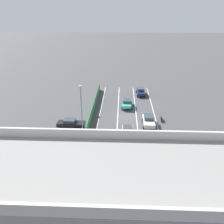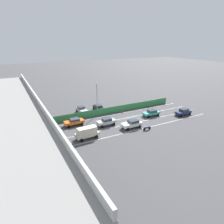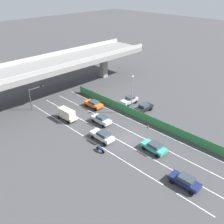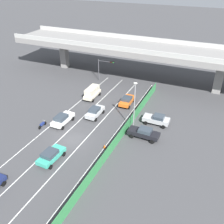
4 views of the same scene
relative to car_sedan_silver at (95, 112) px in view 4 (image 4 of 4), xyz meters
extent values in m
plane|color=#424244|center=(-0.01, -7.44, -0.92)|extent=(300.00, 300.00, 0.00)
cube|color=silver|center=(-5.28, -4.38, -0.92)|extent=(0.14, 42.11, 0.01)
cube|color=silver|center=(-1.77, -4.38, -0.92)|extent=(0.14, 42.11, 0.01)
cube|color=silver|center=(1.74, -4.38, -0.92)|extent=(0.14, 42.11, 0.01)
cube|color=silver|center=(5.26, -4.38, -0.92)|extent=(0.14, 42.11, 0.01)
cube|color=gray|center=(-0.01, 18.67, 6.06)|extent=(57.00, 10.17, 1.19)
cube|color=#B2B2AD|center=(-0.01, 13.79, 7.11)|extent=(57.00, 0.30, 0.90)
cube|color=#B2B2AD|center=(-0.01, 23.56, 7.11)|extent=(57.00, 0.30, 0.90)
cube|color=gray|center=(-18.25, 18.67, 2.27)|extent=(1.62, 1.62, 6.39)
cube|color=gray|center=(18.23, 18.67, 2.27)|extent=(1.62, 1.62, 6.39)
cube|color=#338447|center=(6.59, -4.38, -0.10)|extent=(0.06, 38.11, 1.66)
cylinder|color=#4C514C|center=(6.59, -10.74, -0.10)|extent=(0.10, 0.10, 1.66)
cylinder|color=#4C514C|center=(6.59, 1.97, -0.10)|extent=(0.10, 0.10, 1.66)
cylinder|color=#4C514C|center=(6.59, 14.67, -0.10)|extent=(0.10, 0.10, 1.66)
cube|color=#B7BABC|center=(0.00, 0.04, -0.10)|extent=(1.72, 4.25, 0.68)
cube|color=#333D47|center=(0.00, -0.13, 0.50)|extent=(1.51, 1.87, 0.52)
cylinder|color=black|center=(-0.85, 1.48, -0.60)|extent=(0.22, 0.64, 0.64)
cylinder|color=black|center=(0.86, 1.48, -0.60)|extent=(0.22, 0.64, 0.64)
cylinder|color=black|center=(-0.86, -1.40, -0.60)|extent=(0.22, 0.64, 0.64)
cylinder|color=black|center=(0.85, -1.41, -0.60)|extent=(0.22, 0.64, 0.64)
cube|color=orange|center=(3.49, 6.27, -0.14)|extent=(1.93, 4.42, 0.61)
cube|color=#333D47|center=(3.50, 6.08, 0.40)|extent=(1.65, 2.03, 0.47)
cylinder|color=black|center=(2.54, 7.73, -0.60)|extent=(0.24, 0.65, 0.64)
cylinder|color=black|center=(4.35, 7.79, -0.60)|extent=(0.24, 0.65, 0.64)
cylinder|color=black|center=(2.63, 4.76, -0.60)|extent=(0.24, 0.65, 0.64)
cylinder|color=black|center=(4.44, 4.82, -0.60)|extent=(0.24, 0.65, 0.64)
cube|color=teal|center=(-0.03, -12.48, -0.16)|extent=(2.02, 4.29, 0.57)
cube|color=#333D47|center=(-0.04, -12.73, 0.39)|extent=(1.71, 2.07, 0.54)
cylinder|color=black|center=(-0.89, -11.01, -0.60)|extent=(0.25, 0.65, 0.64)
cylinder|color=black|center=(0.95, -11.09, -0.60)|extent=(0.25, 0.65, 0.64)
cylinder|color=black|center=(-1.01, -13.88, -0.60)|extent=(0.25, 0.65, 0.64)
cylinder|color=black|center=(0.83, -13.95, -0.60)|extent=(0.25, 0.65, 0.64)
cube|color=beige|center=(-3.74, 6.02, -0.15)|extent=(1.91, 4.59, 0.60)
cube|color=beige|center=(-3.74, 6.02, 0.73)|extent=(1.67, 3.77, 1.16)
cylinder|color=black|center=(-4.67, 7.53, -0.60)|extent=(0.24, 0.65, 0.64)
cylinder|color=black|center=(-2.92, 7.59, -0.60)|extent=(0.24, 0.65, 0.64)
cylinder|color=black|center=(-4.57, 4.46, -0.60)|extent=(0.24, 0.65, 0.64)
cylinder|color=black|center=(-2.81, 4.52, -0.60)|extent=(0.24, 0.65, 0.64)
cube|color=silver|center=(-3.72, -4.21, -0.11)|extent=(1.85, 4.50, 0.66)
cube|color=#333D47|center=(-3.72, -4.65, 0.50)|extent=(1.62, 2.10, 0.56)
cylinder|color=black|center=(-4.63, -2.68, -0.60)|extent=(0.22, 0.64, 0.64)
cylinder|color=black|center=(-2.80, -2.68, -0.60)|extent=(0.22, 0.64, 0.64)
cylinder|color=black|center=(-4.64, -5.73, -0.60)|extent=(0.22, 0.64, 0.64)
cylinder|color=black|center=(-2.81, -5.74, -0.60)|extent=(0.22, 0.64, 0.64)
cylinder|color=black|center=(-2.52, -18.60, -0.60)|extent=(0.23, 0.64, 0.64)
cylinder|color=black|center=(-6.19, -5.76, -0.62)|extent=(0.11, 0.60, 0.60)
cylinder|color=black|center=(-6.21, -7.11, -0.62)|extent=(0.11, 0.60, 0.60)
cube|color=navy|center=(-6.20, -6.43, -0.34)|extent=(0.30, 0.92, 0.36)
cylinder|color=#B2B2B2|center=(-6.19, -5.86, 0.00)|extent=(0.60, 0.04, 0.03)
cube|color=black|center=(9.58, -2.59, -0.11)|extent=(4.74, 1.85, 0.66)
cube|color=#333D47|center=(9.78, -2.59, 0.48)|extent=(1.94, 1.57, 0.53)
cylinder|color=black|center=(7.96, -3.40, -0.60)|extent=(0.65, 0.24, 0.64)
cylinder|color=black|center=(8.01, -1.68, -0.60)|extent=(0.65, 0.24, 0.64)
cylinder|color=black|center=(11.15, -3.49, -0.60)|extent=(0.65, 0.24, 0.64)
cylinder|color=black|center=(11.20, -1.77, -0.60)|extent=(0.65, 0.24, 0.64)
cube|color=#B2B5B7|center=(10.22, 1.97, -0.10)|extent=(4.26, 1.87, 0.69)
cube|color=#333D47|center=(10.63, 1.97, 0.50)|extent=(1.73, 1.63, 0.52)
cylinder|color=black|center=(8.78, 1.04, -0.60)|extent=(0.64, 0.22, 0.64)
cylinder|color=black|center=(8.77, 2.88, -0.60)|extent=(0.64, 0.22, 0.64)
cylinder|color=black|center=(11.67, 1.06, -0.60)|extent=(0.64, 0.22, 0.64)
cylinder|color=black|center=(11.66, 2.90, -0.60)|extent=(0.64, 0.22, 0.64)
cylinder|color=#47474C|center=(-6.63, 14.67, 1.49)|extent=(0.18, 0.18, 4.82)
cylinder|color=#47474C|center=(-4.87, 14.80, 3.60)|extent=(3.52, 0.39, 0.12)
cube|color=black|center=(-3.47, 14.91, 3.60)|extent=(0.98, 0.35, 0.32)
sphere|color=#390706|center=(-3.76, 14.73, 3.60)|extent=(0.20, 0.20, 0.20)
sphere|color=#3B2806|center=(-3.46, 14.75, 3.60)|extent=(0.20, 0.20, 0.20)
sphere|color=green|center=(-3.16, 14.78, 3.60)|extent=(0.20, 0.20, 0.20)
cylinder|color=gray|center=(7.41, -1.16, 2.99)|extent=(0.16, 0.16, 7.83)
ellipsoid|color=silver|center=(7.41, -1.16, 7.08)|extent=(0.60, 0.36, 0.28)
cone|color=orange|center=(5.27, -7.20, -0.65)|extent=(0.36, 0.36, 0.55)
cube|color=black|center=(5.27, -7.20, -0.91)|extent=(0.47, 0.47, 0.03)
camera|label=1|loc=(1.02, 34.80, 18.64)|focal=39.68mm
camera|label=2|loc=(-36.14, 18.13, 16.67)|focal=31.74mm
camera|label=3|loc=(-28.33, -31.26, 23.98)|focal=40.51mm
camera|label=4|loc=(18.07, -33.17, 21.81)|focal=40.84mm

